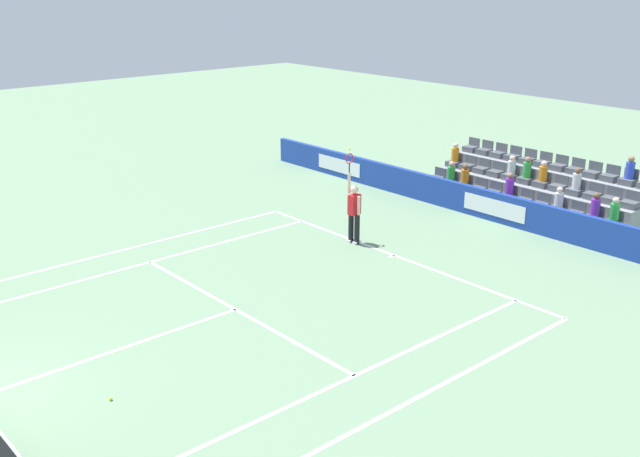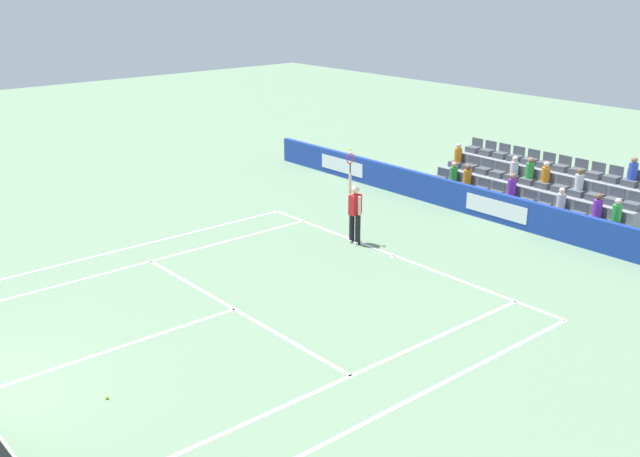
% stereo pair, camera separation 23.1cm
% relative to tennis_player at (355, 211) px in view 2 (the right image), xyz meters
% --- Properties ---
extents(line_baseline, '(10.97, 0.10, 0.01)m').
position_rel_tennis_player_xyz_m(line_baseline, '(-1.52, -0.15, -0.99)').
color(line_baseline, white).
rests_on(line_baseline, ground).
extents(line_service, '(8.23, 0.10, 0.01)m').
position_rel_tennis_player_xyz_m(line_service, '(-1.52, 5.34, -0.99)').
color(line_service, white).
rests_on(line_service, ground).
extents(line_centre_service, '(0.10, 6.40, 0.01)m').
position_rel_tennis_player_xyz_m(line_centre_service, '(-1.52, 8.54, -0.99)').
color(line_centre_service, white).
rests_on(line_centre_service, ground).
extents(line_singles_sideline_left, '(0.10, 11.89, 0.01)m').
position_rel_tennis_player_xyz_m(line_singles_sideline_left, '(2.59, 5.80, -0.99)').
color(line_singles_sideline_left, white).
rests_on(line_singles_sideline_left, ground).
extents(line_singles_sideline_right, '(0.10, 11.89, 0.01)m').
position_rel_tennis_player_xyz_m(line_singles_sideline_right, '(-5.64, 5.80, -0.99)').
color(line_singles_sideline_right, white).
rests_on(line_singles_sideline_right, ground).
extents(line_doubles_sideline_left, '(0.10, 11.89, 0.01)m').
position_rel_tennis_player_xyz_m(line_doubles_sideline_left, '(3.96, 5.80, -0.99)').
color(line_doubles_sideline_left, white).
rests_on(line_doubles_sideline_left, ground).
extents(line_doubles_sideline_right, '(0.10, 11.89, 0.01)m').
position_rel_tennis_player_xyz_m(line_doubles_sideline_right, '(-7.01, 5.80, -0.99)').
color(line_doubles_sideline_right, white).
rests_on(line_doubles_sideline_right, ground).
extents(line_centre_mark, '(0.10, 0.20, 0.01)m').
position_rel_tennis_player_xyz_m(line_centre_mark, '(-1.52, -0.05, -0.99)').
color(line_centre_mark, white).
rests_on(line_centre_mark, ground).
extents(sponsor_barrier, '(22.12, 0.22, 0.96)m').
position_rel_tennis_player_xyz_m(sponsor_barrier, '(-1.52, -4.87, -0.51)').
color(sponsor_barrier, '#193899').
rests_on(sponsor_barrier, ground).
extents(tennis_player, '(0.53, 0.37, 2.85)m').
position_rel_tennis_player_xyz_m(tennis_player, '(0.00, 0.00, 0.00)').
color(tennis_player, black).
rests_on(tennis_player, ground).
extents(stadium_stand, '(7.44, 2.85, 2.19)m').
position_rel_tennis_player_xyz_m(stadium_stand, '(-1.53, -7.17, -0.44)').
color(stadium_stand, gray).
rests_on(stadium_stand, ground).
extents(loose_tennis_ball, '(0.07, 0.07, 0.07)m').
position_rel_tennis_player_xyz_m(loose_tennis_ball, '(-3.27, 9.42, -0.96)').
color(loose_tennis_ball, '#D1E533').
rests_on(loose_tennis_ball, ground).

